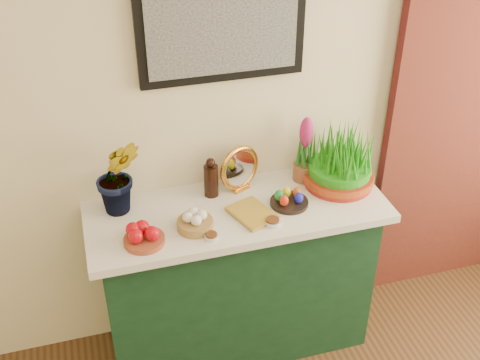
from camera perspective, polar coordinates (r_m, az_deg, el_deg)
name	(u,v)px	position (r m, az deg, el deg)	size (l,w,h in m)	color
sideboard	(237,281)	(3.09, -0.26, -9.55)	(1.30, 0.45, 0.85)	#153B20
tablecloth	(237,210)	(2.81, -0.28, -2.87)	(1.40, 0.55, 0.04)	white
hyacinth_green	(117,164)	(2.69, -11.60, 1.48)	(0.25, 0.21, 0.50)	#1F651C
apple_bowl	(144,236)	(2.60, -9.11, -5.24)	(0.21, 0.21, 0.09)	brown
garlic_basket	(195,222)	(2.65, -4.29, -3.95)	(0.16, 0.16, 0.09)	olive
vinegar_cruet	(211,179)	(2.83, -2.76, 0.10)	(0.07, 0.07, 0.20)	black
mirror	(240,169)	(2.86, -0.04, 1.09)	(0.23, 0.14, 0.23)	orange
book	(238,219)	(2.69, -0.20, -3.75)	(0.14, 0.21, 0.03)	#B28A27
spice_dish_left	(211,236)	(2.61, -2.73, -5.34)	(0.06, 0.06, 0.03)	silver
spice_dish_right	(273,222)	(2.68, 3.11, -3.98)	(0.07, 0.07, 0.03)	silver
egg_plate	(289,199)	(2.81, 4.68, -1.84)	(0.21, 0.21, 0.07)	black
hyacinth_pink	(305,152)	(2.92, 6.18, 2.63)	(0.11, 0.11, 0.34)	brown
wheatgrass_sabzeh	(340,162)	(2.93, 9.48, 1.69)	(0.35, 0.35, 0.28)	maroon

